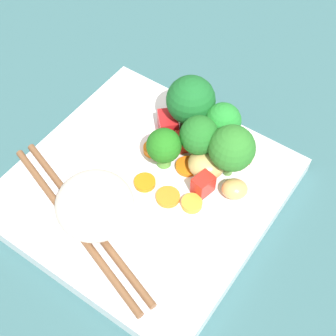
# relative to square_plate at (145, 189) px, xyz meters

# --- Properties ---
(ground_plane) EXTENTS (1.10, 1.10, 0.02)m
(ground_plane) POSITION_rel_square_plate_xyz_m (0.00, 0.00, -0.02)
(ground_plane) COLOR #335E63
(square_plate) EXTENTS (0.27, 0.27, 0.02)m
(square_plate) POSITION_rel_square_plate_xyz_m (0.00, 0.00, 0.00)
(square_plate) COLOR white
(square_plate) RESTS_ON ground_plane
(rice_mound) EXTENTS (0.10, 0.10, 0.05)m
(rice_mound) POSITION_rel_square_plate_xyz_m (-0.01, -0.06, 0.04)
(rice_mound) COLOR white
(rice_mound) RESTS_ON square_plate
(broccoli_floret_0) EXTENTS (0.05, 0.05, 0.06)m
(broccoli_floret_0) POSITION_rel_square_plate_xyz_m (0.06, 0.07, 0.05)
(broccoli_floret_0) COLOR #5D9946
(broccoli_floret_0) RESTS_ON square_plate
(broccoli_floret_1) EXTENTS (0.04, 0.04, 0.06)m
(broccoli_floret_1) POSITION_rel_square_plate_xyz_m (0.02, 0.06, 0.04)
(broccoli_floret_1) COLOR #6EAF54
(broccoli_floret_1) RESTS_ON square_plate
(broccoli_floret_2) EXTENTS (0.04, 0.04, 0.06)m
(broccoli_floret_2) POSITION_rel_square_plate_xyz_m (0.03, 0.09, 0.05)
(broccoli_floret_2) COLOR #81B35A
(broccoli_floret_2) RESTS_ON square_plate
(broccoli_floret_3) EXTENTS (0.04, 0.04, 0.05)m
(broccoli_floret_3) POSITION_rel_square_plate_xyz_m (-0.00, 0.03, 0.04)
(broccoli_floret_3) COLOR #569B3B
(broccoli_floret_3) RESTS_ON square_plate
(broccoli_floret_4) EXTENTS (0.05, 0.05, 0.07)m
(broccoli_floret_4) POSITION_rel_square_plate_xyz_m (-0.01, 0.09, 0.05)
(broccoli_floret_4) COLOR #539847
(broccoli_floret_4) RESTS_ON square_plate
(carrot_slice_0) EXTENTS (0.03, 0.03, 0.00)m
(carrot_slice_0) POSITION_rel_square_plate_xyz_m (0.01, 0.10, 0.01)
(carrot_slice_0) COLOR orange
(carrot_slice_0) RESTS_ON square_plate
(carrot_slice_1) EXTENTS (0.03, 0.03, 0.01)m
(carrot_slice_1) POSITION_rel_square_plate_xyz_m (0.06, 0.01, 0.01)
(carrot_slice_1) COLOR orange
(carrot_slice_1) RESTS_ON square_plate
(carrot_slice_2) EXTENTS (0.04, 0.04, 0.00)m
(carrot_slice_2) POSITION_rel_square_plate_xyz_m (0.03, 0.00, 0.01)
(carrot_slice_2) COLOR orange
(carrot_slice_2) RESTS_ON square_plate
(carrot_slice_3) EXTENTS (0.03, 0.03, 0.01)m
(carrot_slice_3) POSITION_rel_square_plate_xyz_m (-0.02, 0.04, 0.01)
(carrot_slice_3) COLOR orange
(carrot_slice_3) RESTS_ON square_plate
(carrot_slice_4) EXTENTS (0.03, 0.03, 0.01)m
(carrot_slice_4) POSITION_rel_square_plate_xyz_m (0.00, 0.00, 0.01)
(carrot_slice_4) COLOR orange
(carrot_slice_4) RESTS_ON square_plate
(carrot_slice_5) EXTENTS (0.03, 0.03, 0.00)m
(carrot_slice_5) POSITION_rel_square_plate_xyz_m (0.02, 0.04, 0.01)
(carrot_slice_5) COLOR orange
(carrot_slice_5) RESTS_ON square_plate
(pepper_chunk_0) EXTENTS (0.03, 0.03, 0.02)m
(pepper_chunk_0) POSITION_rel_square_plate_xyz_m (-0.00, 0.06, 0.02)
(pepper_chunk_0) COLOR red
(pepper_chunk_0) RESTS_ON square_plate
(pepper_chunk_1) EXTENTS (0.02, 0.02, 0.02)m
(pepper_chunk_1) POSITION_rel_square_plate_xyz_m (0.05, 0.03, 0.02)
(pepper_chunk_1) COLOR red
(pepper_chunk_1) RESTS_ON square_plate
(pepper_chunk_2) EXTENTS (0.03, 0.03, 0.02)m
(pepper_chunk_2) POSITION_rel_square_plate_xyz_m (-0.03, 0.08, 0.02)
(pepper_chunk_2) COLOR red
(pepper_chunk_2) RESTS_ON square_plate
(pepper_chunk_3) EXTENTS (0.03, 0.03, 0.02)m
(pepper_chunk_3) POSITION_rel_square_plate_xyz_m (0.06, 0.09, 0.02)
(pepper_chunk_3) COLOR red
(pepper_chunk_3) RESTS_ON square_plate
(chicken_piece_0) EXTENTS (0.04, 0.03, 0.02)m
(chicken_piece_0) POSITION_rel_square_plate_xyz_m (0.08, 0.05, 0.02)
(chicken_piece_0) COLOR tan
(chicken_piece_0) RESTS_ON square_plate
(chicken_piece_2) EXTENTS (0.04, 0.04, 0.03)m
(chicken_piece_2) POSITION_rel_square_plate_xyz_m (0.04, 0.05, 0.02)
(chicken_piece_2) COLOR tan
(chicken_piece_2) RESTS_ON square_plate
(chopstick_pair) EXTENTS (0.23, 0.09, 0.01)m
(chopstick_pair) POSITION_rel_square_plate_xyz_m (-0.02, -0.08, 0.01)
(chopstick_pair) COLOR brown
(chopstick_pair) RESTS_ON square_plate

